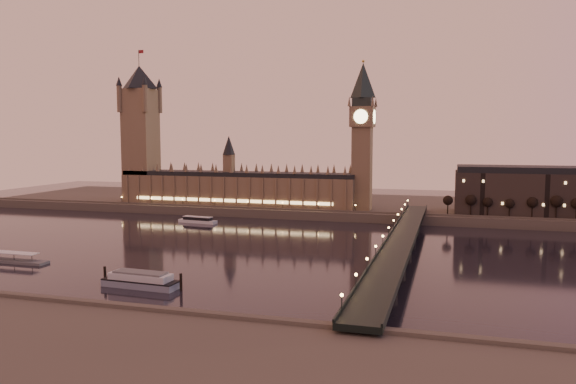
# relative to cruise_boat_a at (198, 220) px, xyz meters

# --- Properties ---
(ground) EXTENTS (700.00, 700.00, 0.00)m
(ground) POSITION_rel_cruise_boat_a_xyz_m (47.57, -69.01, -1.91)
(ground) COLOR black
(ground) RESTS_ON ground
(far_embankment) EXTENTS (560.00, 130.00, 6.00)m
(far_embankment) POSITION_rel_cruise_boat_a_xyz_m (77.57, 95.99, 1.09)
(far_embankment) COLOR #423D35
(far_embankment) RESTS_ON ground
(palace_of_westminster) EXTENTS (180.00, 26.62, 52.00)m
(palace_of_westminster) POSITION_rel_cruise_boat_a_xyz_m (7.45, 51.98, 19.80)
(palace_of_westminster) COLOR brown
(palace_of_westminster) RESTS_ON ground
(victoria_tower) EXTENTS (31.68, 31.68, 118.00)m
(victoria_tower) POSITION_rel_cruise_boat_a_xyz_m (-72.43, 51.99, 63.88)
(victoria_tower) COLOR brown
(victoria_tower) RESTS_ON ground
(big_ben) EXTENTS (17.68, 17.68, 104.00)m
(big_ben) POSITION_rel_cruise_boat_a_xyz_m (101.56, 51.97, 62.04)
(big_ben) COLOR brown
(big_ben) RESTS_ON ground
(westminster_bridge) EXTENTS (13.20, 260.00, 15.30)m
(westminster_bridge) POSITION_rel_cruise_boat_a_xyz_m (139.19, -69.01, 3.61)
(westminster_bridge) COLOR black
(westminster_bridge) RESTS_ON ground
(bare_tree_0) EXTENTS (6.56, 6.56, 13.35)m
(bare_tree_0) POSITION_rel_cruise_boat_a_xyz_m (160.65, 39.99, 14.07)
(bare_tree_0) COLOR black
(bare_tree_0) RESTS_ON ground
(bare_tree_1) EXTENTS (6.56, 6.56, 13.35)m
(bare_tree_1) POSITION_rel_cruise_boat_a_xyz_m (173.50, 39.99, 14.07)
(bare_tree_1) COLOR black
(bare_tree_1) RESTS_ON ground
(bare_tree_2) EXTENTS (6.56, 6.56, 13.35)m
(bare_tree_2) POSITION_rel_cruise_boat_a_xyz_m (186.35, 39.99, 14.07)
(bare_tree_2) COLOR black
(bare_tree_2) RESTS_ON ground
(bare_tree_3) EXTENTS (6.56, 6.56, 13.35)m
(bare_tree_3) POSITION_rel_cruise_boat_a_xyz_m (199.20, 39.99, 14.07)
(bare_tree_3) COLOR black
(bare_tree_3) RESTS_ON ground
(bare_tree_4) EXTENTS (6.56, 6.56, 13.35)m
(bare_tree_4) POSITION_rel_cruise_boat_a_xyz_m (212.05, 39.99, 14.07)
(bare_tree_4) COLOR black
(bare_tree_4) RESTS_ON ground
(bare_tree_5) EXTENTS (6.56, 6.56, 13.35)m
(bare_tree_5) POSITION_rel_cruise_boat_a_xyz_m (224.90, 39.99, 14.07)
(bare_tree_5) COLOR black
(bare_tree_5) RESTS_ON ground
(cruise_boat_a) EXTENTS (27.63, 9.08, 4.34)m
(cruise_boat_a) POSITION_rel_cruise_boat_a_xyz_m (0.00, 0.00, 0.00)
(cruise_boat_a) COLOR silver
(cruise_boat_a) RESTS_ON ground
(moored_barge) EXTENTS (35.11, 10.22, 6.45)m
(moored_barge) POSITION_rel_cruise_boat_a_xyz_m (48.62, -152.74, 0.81)
(moored_barge) COLOR gray
(moored_barge) RESTS_ON ground
(pontoon_pier) EXTENTS (41.49, 6.91, 11.06)m
(pontoon_pier) POSITION_rel_cruise_boat_a_xyz_m (-33.79, -131.48, -0.72)
(pontoon_pier) COLOR #595B5E
(pontoon_pier) RESTS_ON ground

